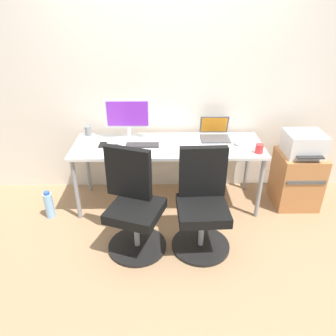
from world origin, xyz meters
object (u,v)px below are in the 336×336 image
at_px(printer, 304,144).
at_px(office_chair_right, 202,205).
at_px(office_chair_left, 134,206).
at_px(open_laptop, 215,133).
at_px(water_bottle_on_floor, 49,205).
at_px(coffee_mug, 259,149).
at_px(side_cabinet, 296,179).
at_px(desktop_monitor, 128,116).

bearing_deg(printer, office_chair_right, -149.05).
xyz_separation_m(office_chair_left, open_laptop, (0.83, 0.87, 0.35)).
bearing_deg(water_bottle_on_floor, coffee_mug, 1.30).
distance_m(side_cabinet, desktop_monitor, 1.96).
height_order(office_chair_left, printer, office_chair_left).
distance_m(office_chair_left, desktop_monitor, 1.04).
relative_size(office_chair_right, desktop_monitor, 1.96).
distance_m(desktop_monitor, coffee_mug, 1.39).
distance_m(office_chair_left, office_chair_right, 0.61).
relative_size(printer, coffee_mug, 4.35).
relative_size(water_bottle_on_floor, coffee_mug, 3.37).
xyz_separation_m(desktop_monitor, coffee_mug, (1.31, -0.40, -0.20)).
xyz_separation_m(side_cabinet, printer, (0.00, -0.00, 0.42)).
distance_m(side_cabinet, coffee_mug, 0.72).
relative_size(office_chair_left, side_cabinet, 1.56).
xyz_separation_m(printer, open_laptop, (-0.90, 0.20, 0.05)).
xyz_separation_m(office_chair_left, desktop_monitor, (-0.11, 0.88, 0.54)).
relative_size(side_cabinet, water_bottle_on_floor, 1.95).
bearing_deg(water_bottle_on_floor, office_chair_right, -15.41).
distance_m(printer, desktop_monitor, 1.86).
bearing_deg(office_chair_left, water_bottle_on_floor, 155.24).
xyz_separation_m(printer, water_bottle_on_floor, (-2.66, -0.24, -0.58)).
relative_size(office_chair_left, coffee_mug, 10.22).
distance_m(desktop_monitor, open_laptop, 0.95).
distance_m(open_laptop, coffee_mug, 0.55).
bearing_deg(open_laptop, side_cabinet, -12.47).
relative_size(printer, desktop_monitor, 0.83).
bearing_deg(desktop_monitor, open_laptop, -0.45).
height_order(printer, desktop_monitor, desktop_monitor).
bearing_deg(open_laptop, office_chair_left, -133.41).
relative_size(office_chair_left, desktop_monitor, 1.96).
bearing_deg(printer, office_chair_left, -158.74).
bearing_deg(printer, side_cabinet, 90.00).
distance_m(printer, water_bottle_on_floor, 2.74).
height_order(water_bottle_on_floor, desktop_monitor, desktop_monitor).
bearing_deg(side_cabinet, open_laptop, 167.53).
height_order(office_chair_right, printer, office_chair_right).
distance_m(office_chair_right, printer, 1.34).
relative_size(office_chair_right, coffee_mug, 10.22).
height_order(side_cabinet, water_bottle_on_floor, side_cabinet).
relative_size(side_cabinet, desktop_monitor, 1.26).
bearing_deg(coffee_mug, office_chair_right, -141.36).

